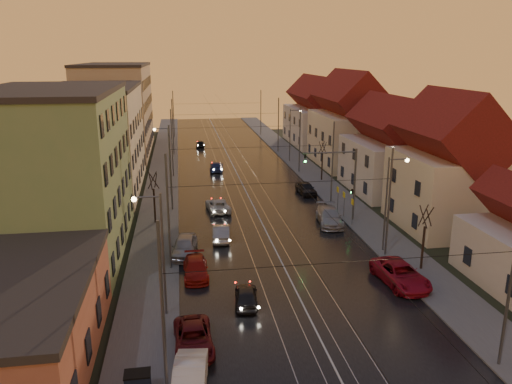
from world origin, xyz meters
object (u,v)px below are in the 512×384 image
street_lamp_1 (390,195)px  driving_car_1 (221,232)px  driving_car_3 (216,166)px  parked_right_2 (306,188)px  traffic_light_mast (345,176)px  parked_left_2 (196,268)px  street_lamp_2 (167,154)px  street_lamp_3 (292,130)px  parked_left_3 (185,246)px  parked_right_0 (400,274)px  dumpster (138,384)px  driving_car_2 (218,205)px  parked_left_0 (190,380)px  parked_right_1 (329,216)px  driving_car_4 (201,144)px  street_lamp_0 (158,243)px  driving_car_0 (246,296)px  parked_left_1 (193,338)px

street_lamp_1 → driving_car_1: size_ratio=1.93×
driving_car_3 → parked_right_2: size_ratio=1.04×
traffic_light_mast → parked_left_2: traffic_light_mast is taller
street_lamp_2 → driving_car_1: 16.57m
street_lamp_3 → parked_left_3: 38.41m
parked_right_0 → dumpster: 20.03m
driving_car_2 → parked_left_0: (-3.62, -28.80, 0.10)m
driving_car_2 → parked_left_2: (-2.86, -15.59, -0.01)m
street_lamp_3 → parked_right_1: bearing=-95.4°
street_lamp_2 → dumpster: street_lamp_2 is taller
street_lamp_1 → parked_right_2: (-2.31, 18.04, -4.17)m
driving_car_2 → driving_car_4: 37.37m
street_lamp_1 → parked_left_0: 23.27m
street_lamp_0 → dumpster: (-0.87, -7.62, -4.19)m
dumpster → parked_left_2: bearing=75.3°
street_lamp_0 → driving_car_3: (6.46, 39.69, -4.25)m
driving_car_3 → parked_left_3: bearing=86.5°
driving_car_4 → traffic_light_mast: bearing=110.8°
driving_car_2 → parked_left_3: size_ratio=0.99×
parked_left_2 → parked_right_0: bearing=-14.1°
street_lamp_2 → parked_left_2: street_lamp_2 is taller
street_lamp_2 → street_lamp_3: 24.24m
street_lamp_3 → dumpster: street_lamp_3 is taller
driving_car_0 → driving_car_3: driving_car_3 is taller
driving_car_4 → street_lamp_0: bearing=90.0°
parked_right_1 → driving_car_0: bearing=-116.8°
driving_car_1 → parked_left_0: 20.72m
street_lamp_1 → driving_car_0: size_ratio=2.18×
parked_right_0 → driving_car_0: bearing=-178.3°
parked_left_1 → dumpster: parked_left_1 is taller
driving_car_1 → parked_right_2: parked_right_2 is taller
street_lamp_0 → driving_car_1: street_lamp_0 is taller
street_lamp_3 → traffic_light_mast: 28.03m
parked_left_0 → dumpster: bearing=-176.4°
street_lamp_3 → street_lamp_2: bearing=-138.7°
driving_car_0 → driving_car_3: size_ratio=0.84×
driving_car_2 → dumpster: bearing=72.6°
street_lamp_2 → driving_car_0: (5.45, -27.31, -4.26)m
parked_left_2 → driving_car_3: bearing=82.7°
parked_left_3 → dumpster: bearing=-90.8°
driving_car_0 → driving_car_2: bearing=-82.7°
driving_car_1 → parked_left_3: 4.50m
driving_car_3 → parked_left_0: size_ratio=0.97×
parked_left_2 → parked_right_0: (14.37, -3.48, 0.12)m
driving_car_2 → parked_left_0: parked_left_0 is taller
driving_car_4 → street_lamp_2: bearing=85.5°
street_lamp_1 → parked_left_3: 17.19m
dumpster → parked_right_2: bearing=62.6°
street_lamp_3 → parked_right_1: size_ratio=1.48×
parked_left_1 → dumpster: bearing=-128.6°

